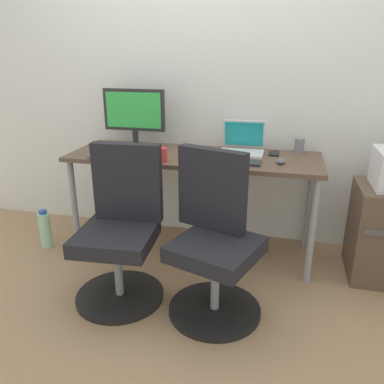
{
  "coord_description": "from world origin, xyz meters",
  "views": [
    {
      "loc": [
        0.62,
        -2.6,
        1.44
      ],
      "look_at": [
        0.0,
        -0.05,
        0.49
      ],
      "focal_mm": 36.19,
      "sensor_mm": 36.0,
      "label": 1
    }
  ],
  "objects": [
    {
      "name": "pen_cup",
      "position": [
        0.73,
        0.24,
        0.81
      ],
      "size": [
        0.07,
        0.07,
        0.1
      ],
      "primitive_type": "cylinder",
      "color": "slate",
      "rests_on": "desk"
    },
    {
      "name": "back_wall",
      "position": [
        0.0,
        0.38,
        1.3
      ],
      "size": [
        4.4,
        0.04,
        2.6
      ],
      "primitive_type": "cube",
      "color": "silver",
      "rests_on": "ground"
    },
    {
      "name": "desk",
      "position": [
        0.0,
        0.0,
        0.69
      ],
      "size": [
        1.78,
        0.6,
        0.76
      ],
      "color": "brown",
      "rests_on": "ground"
    },
    {
      "name": "keyboard_by_laptop",
      "position": [
        0.31,
        -0.16,
        0.77
      ],
      "size": [
        0.34,
        0.12,
        0.02
      ],
      "primitive_type": "cube",
      "color": "#2D2D2D",
      "rests_on": "desk"
    },
    {
      "name": "water_bottle_on_floor",
      "position": [
        -1.13,
        -0.23,
        0.15
      ],
      "size": [
        0.09,
        0.09,
        0.31
      ],
      "color": "#A5D8B2",
      "rests_on": "ground"
    },
    {
      "name": "office_chair_left",
      "position": [
        -0.29,
        -0.65,
        0.42
      ],
      "size": [
        0.54,
        0.54,
        0.94
      ],
      "color": "black",
      "rests_on": "ground"
    },
    {
      "name": "coffee_mug",
      "position": [
        -0.17,
        -0.23,
        0.8
      ],
      "size": [
        0.08,
        0.08,
        0.09
      ],
      "primitive_type": "cylinder",
      "color": "red",
      "rests_on": "desk"
    },
    {
      "name": "open_laptop",
      "position": [
        0.33,
        0.14,
        0.81
      ],
      "size": [
        0.31,
        0.27,
        0.22
      ],
      "color": "silver",
      "rests_on": "desk"
    },
    {
      "name": "phone_near_monitor",
      "position": [
        0.04,
        0.13,
        0.76
      ],
      "size": [
        0.07,
        0.14,
        0.01
      ],
      "primitive_type": "cube",
      "color": "black",
      "rests_on": "desk"
    },
    {
      "name": "notebook",
      "position": [
        -0.44,
        -0.06,
        0.77
      ],
      "size": [
        0.21,
        0.15,
        0.03
      ],
      "primitive_type": "cube",
      "color": "teal",
      "rests_on": "desk"
    },
    {
      "name": "mouse_by_laptop",
      "position": [
        -0.07,
        0.01,
        0.77
      ],
      "size": [
        0.06,
        0.1,
        0.03
      ],
      "primitive_type": "ellipsoid",
      "color": "silver",
      "rests_on": "desk"
    },
    {
      "name": "ground_plane",
      "position": [
        0.0,
        0.0,
        0.0
      ],
      "size": [
        5.28,
        5.28,
        0.0
      ],
      "primitive_type": "plane",
      "color": "#9E7A56"
    },
    {
      "name": "office_chair_right",
      "position": [
        0.28,
        -0.66,
        0.42
      ],
      "size": [
        0.56,
        0.56,
        0.94
      ],
      "color": "black",
      "rests_on": "ground"
    },
    {
      "name": "mouse_by_monitor",
      "position": [
        0.61,
        -0.09,
        0.77
      ],
      "size": [
        0.06,
        0.1,
        0.03
      ],
      "primitive_type": "ellipsoid",
      "color": "#515156",
      "rests_on": "desk"
    },
    {
      "name": "phone_near_laptop",
      "position": [
        0.55,
        0.15,
        0.76
      ],
      "size": [
        0.07,
        0.14,
        0.01
      ],
      "primitive_type": "cube",
      "color": "black",
      "rests_on": "desk"
    },
    {
      "name": "desktop_monitor",
      "position": [
        -0.5,
        0.16,
        1.01
      ],
      "size": [
        0.48,
        0.18,
        0.43
      ],
      "color": "#262626",
      "rests_on": "desk"
    },
    {
      "name": "keyboard_by_monitor",
      "position": [
        -0.51,
        -0.22,
        0.77
      ],
      "size": [
        0.34,
        0.12,
        0.02
      ],
      "primitive_type": "cube",
      "color": "#515156",
      "rests_on": "desk"
    }
  ]
}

